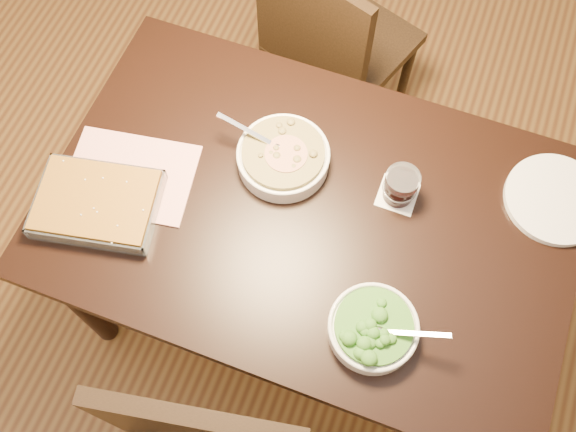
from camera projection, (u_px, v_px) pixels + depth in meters
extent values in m
plane|color=#412512|center=(304.00, 297.00, 2.38)|extent=(4.00, 4.00, 0.00)
cube|color=black|center=(310.00, 214.00, 1.72)|extent=(1.40, 0.90, 0.04)
cube|color=black|center=(309.00, 225.00, 1.78)|extent=(1.26, 0.76, 0.08)
cylinder|color=black|center=(80.00, 302.00, 2.00)|extent=(0.07, 0.07, 0.71)
cylinder|color=black|center=(179.00, 116.00, 2.29)|extent=(0.07, 0.07, 0.71)
cylinder|color=black|center=(521.00, 227.00, 2.11)|extent=(0.07, 0.07, 0.71)
cube|color=#C63842|center=(130.00, 175.00, 1.74)|extent=(0.38, 0.30, 0.01)
cube|color=white|center=(397.00, 195.00, 1.72)|extent=(0.10, 0.10, 0.00)
cylinder|color=white|center=(283.00, 159.00, 1.74)|extent=(0.25, 0.25, 0.05)
torus|color=white|center=(283.00, 153.00, 1.71)|extent=(0.25, 0.25, 0.01)
cylinder|color=#32280D|center=(283.00, 153.00, 1.71)|extent=(0.22, 0.22, 0.02)
cube|color=silver|center=(257.00, 140.00, 1.71)|extent=(0.16, 0.02, 0.05)
cylinder|color=maroon|center=(286.00, 154.00, 1.70)|extent=(0.11, 0.11, 0.00)
cylinder|color=white|center=(373.00, 329.00, 1.54)|extent=(0.22, 0.22, 0.04)
torus|color=white|center=(374.00, 326.00, 1.52)|extent=(0.22, 0.22, 0.01)
cylinder|color=#255113|center=(374.00, 326.00, 1.52)|extent=(0.19, 0.19, 0.02)
cube|color=silver|center=(404.00, 328.00, 1.50)|extent=(0.14, 0.04, 0.05)
cube|color=silver|center=(100.00, 208.00, 1.70)|extent=(0.36, 0.29, 0.01)
cube|color=#55240C|center=(97.00, 203.00, 1.67)|extent=(0.34, 0.27, 0.05)
cube|color=silver|center=(109.00, 166.00, 1.72)|extent=(0.31, 0.07, 0.04)
cube|color=silver|center=(85.00, 243.00, 1.63)|extent=(0.31, 0.07, 0.04)
cube|color=silver|center=(155.00, 212.00, 1.67)|extent=(0.05, 0.23, 0.04)
cube|color=silver|center=(40.00, 195.00, 1.69)|extent=(0.05, 0.23, 0.04)
cylinder|color=black|center=(400.00, 188.00, 1.68)|extent=(0.08, 0.08, 0.07)
cylinder|color=silver|center=(403.00, 179.00, 1.64)|extent=(0.09, 0.09, 0.03)
cylinder|color=silver|center=(555.00, 199.00, 1.70)|extent=(0.27, 0.27, 0.02)
cube|color=black|center=(205.00, 431.00, 1.47)|extent=(0.47, 0.12, 0.50)
cube|color=black|center=(343.00, 44.00, 2.32)|extent=(0.55, 0.55, 0.04)
cylinder|color=black|center=(405.00, 78.00, 2.54)|extent=(0.04, 0.04, 0.42)
cylinder|color=black|center=(347.00, 140.00, 2.42)|extent=(0.04, 0.04, 0.42)
cylinder|color=black|center=(331.00, 30.00, 2.64)|extent=(0.04, 0.04, 0.42)
cylinder|color=black|center=(272.00, 88.00, 2.52)|extent=(0.04, 0.04, 0.42)
cube|color=black|center=(311.00, 30.00, 2.03)|extent=(0.42, 0.18, 0.46)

